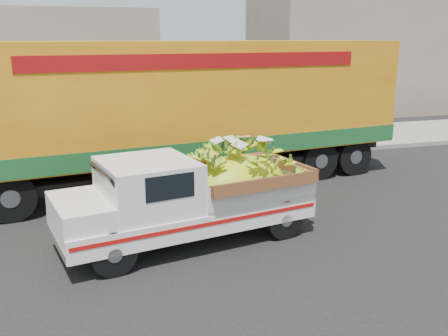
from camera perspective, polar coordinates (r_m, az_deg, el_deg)
name	(u,v)px	position (r m, az deg, el deg)	size (l,w,h in m)	color
ground	(215,239)	(9.99, -1.09, -8.16)	(100.00, 100.00, 0.00)	black
curb	(160,162)	(15.85, -7.33, 0.67)	(60.00, 0.25, 0.15)	gray
sidewalk	(150,149)	(17.88, -8.47, 2.21)	(60.00, 4.00, 0.14)	gray
building_right	(384,54)	(29.29, 17.84, 12.27)	(14.00, 6.00, 6.00)	gray
pickup_truck	(204,193)	(9.78, -2.31, -2.92)	(5.15, 2.70, 1.72)	black
semi_trailer	(189,107)	(13.18, -4.04, 6.98)	(12.05, 4.12, 3.80)	black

